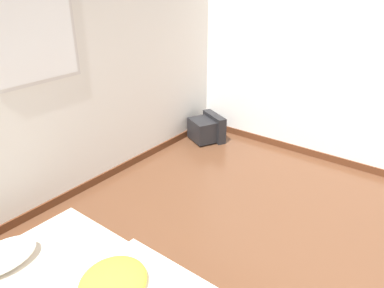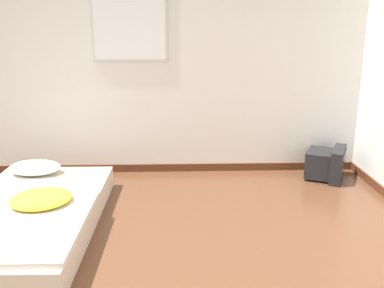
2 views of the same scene
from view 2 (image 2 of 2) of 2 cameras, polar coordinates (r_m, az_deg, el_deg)
wall_back at (r=4.94m, az=-9.31°, el=10.79°), size 7.86×0.08×2.60m
mattress_bed at (r=3.93m, az=-21.10°, el=-8.88°), size 1.16×2.07×0.36m
crt_tv at (r=5.08m, az=17.55°, el=-2.52°), size 0.54×0.56×0.37m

